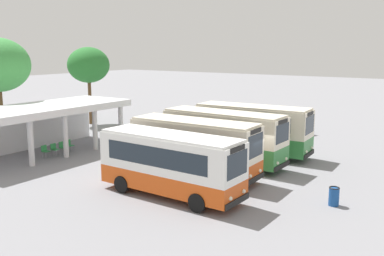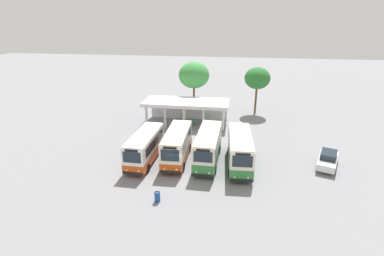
{
  "view_description": "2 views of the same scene",
  "coord_description": "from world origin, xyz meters",
  "views": [
    {
      "loc": [
        -21.02,
        -10.46,
        7.34
      ],
      "look_at": [
        1.28,
        4.5,
        2.36
      ],
      "focal_mm": 40.66,
      "sensor_mm": 36.0,
      "label": 1
    },
    {
      "loc": [
        5.02,
        -26.0,
        14.84
      ],
      "look_at": [
        0.17,
        6.11,
        2.55
      ],
      "focal_mm": 27.9,
      "sensor_mm": 36.0,
      "label": 2
    }
  ],
  "objects": [
    {
      "name": "terminal_canopy",
      "position": [
        -1.94,
        15.09,
        2.56
      ],
      "size": [
        12.14,
        5.0,
        3.4
      ],
      "color": "silver",
      "rests_on": "ground"
    },
    {
      "name": "parked_car_flank",
      "position": [
        14.83,
        3.58,
        0.83
      ],
      "size": [
        3.07,
        4.53,
        1.62
      ],
      "color": "black",
      "rests_on": "ground"
    },
    {
      "name": "waiting_chair_second_from_end",
      "position": [
        -2.18,
        13.56,
        0.52
      ],
      "size": [
        0.45,
        0.45,
        0.86
      ],
      "color": "slate",
      "rests_on": "ground"
    },
    {
      "name": "city_bus_fourth_amber",
      "position": [
        5.74,
        2.46,
        1.89
      ],
      "size": [
        2.66,
        8.12,
        3.42
      ],
      "color": "black",
      "rests_on": "ground"
    },
    {
      "name": "ground_plane",
      "position": [
        0.0,
        0.0,
        0.0
      ],
      "size": [
        180.0,
        180.0,
        0.0
      ],
      "primitive_type": "plane",
      "color": "gray"
    },
    {
      "name": "city_bus_nearest_orange",
      "position": [
        -4.33,
        2.02,
        1.76
      ],
      "size": [
        2.45,
        7.73,
        3.18
      ],
      "color": "black",
      "rests_on": "ground"
    },
    {
      "name": "litter_bin_apron",
      "position": [
        -1.1,
        -5.15,
        0.46
      ],
      "size": [
        0.49,
        0.49,
        0.9
      ],
      "color": "#19478C",
      "rests_on": "ground"
    },
    {
      "name": "waiting_chair_end_by_column",
      "position": [
        -2.88,
        13.64,
        0.52
      ],
      "size": [
        0.45,
        0.45,
        0.86
      ],
      "color": "slate",
      "rests_on": "ground"
    },
    {
      "name": "city_bus_second_in_row",
      "position": [
        -0.97,
        2.82,
        1.84
      ],
      "size": [
        2.43,
        7.71,
        3.33
      ],
      "color": "black",
      "rests_on": "ground"
    },
    {
      "name": "roadside_tree_east_of_canopy",
      "position": [
        8.2,
        21.03,
        5.67
      ],
      "size": [
        3.98,
        3.98,
        7.39
      ],
      "color": "brown",
      "rests_on": "ground"
    },
    {
      "name": "waiting_chair_middle_seat",
      "position": [
        -1.48,
        13.55,
        0.52
      ],
      "size": [
        0.45,
        0.45,
        0.86
      ],
      "color": "slate",
      "rests_on": "ground"
    },
    {
      "name": "waiting_chair_fourth_seat",
      "position": [
        -0.78,
        13.69,
        0.52
      ],
      "size": [
        0.45,
        0.45,
        0.86
      ],
      "color": "slate",
      "rests_on": "ground"
    },
    {
      "name": "city_bus_middle_cream",
      "position": [
        2.38,
        2.85,
        1.87
      ],
      "size": [
        2.45,
        8.11,
        3.39
      ],
      "color": "black",
      "rests_on": "ground"
    }
  ]
}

